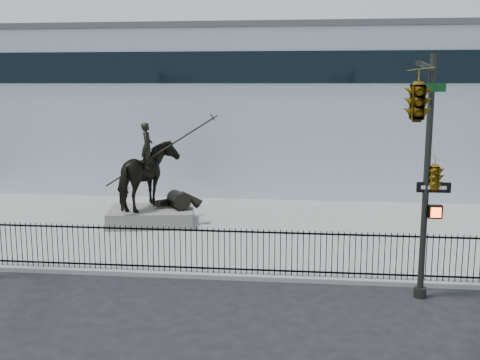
# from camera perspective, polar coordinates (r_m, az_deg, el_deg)

# --- Properties ---
(ground) EXTENTS (120.00, 120.00, 0.00)m
(ground) POSITION_cam_1_polar(r_m,az_deg,el_deg) (17.45, -5.68, -11.08)
(ground) COLOR black
(ground) RESTS_ON ground
(plaza) EXTENTS (30.00, 12.00, 0.15)m
(plaza) POSITION_cam_1_polar(r_m,az_deg,el_deg) (23.99, -2.23, -5.00)
(plaza) COLOR gray
(plaza) RESTS_ON ground
(building) EXTENTS (44.00, 14.00, 9.00)m
(building) POSITION_cam_1_polar(r_m,az_deg,el_deg) (36.14, 0.77, 7.11)
(building) COLOR silver
(building) RESTS_ON ground
(picket_fence) EXTENTS (22.10, 0.10, 1.50)m
(picket_fence) POSITION_cam_1_polar(r_m,az_deg,el_deg) (18.31, -4.92, -7.07)
(picket_fence) COLOR black
(picket_fence) RESTS_ON plaza
(statue_plinth) EXTENTS (3.98, 3.07, 0.68)m
(statue_plinth) POSITION_cam_1_polar(r_m,az_deg,el_deg) (24.76, -8.97, -3.66)
(statue_plinth) COLOR #615E59
(statue_plinth) RESTS_ON plaza
(equestrian_statue) EXTENTS (4.57, 3.23, 3.92)m
(equestrian_statue) POSITION_cam_1_polar(r_m,az_deg,el_deg) (24.41, -8.92, 0.36)
(equestrian_statue) COLOR black
(equestrian_statue) RESTS_ON statue_plinth
(traffic_signal_right) EXTENTS (2.17, 6.86, 7.00)m
(traffic_signal_right) POSITION_cam_1_polar(r_m,az_deg,el_deg) (14.32, 18.42, 3.87)
(traffic_signal_right) COLOR black
(traffic_signal_right) RESTS_ON ground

